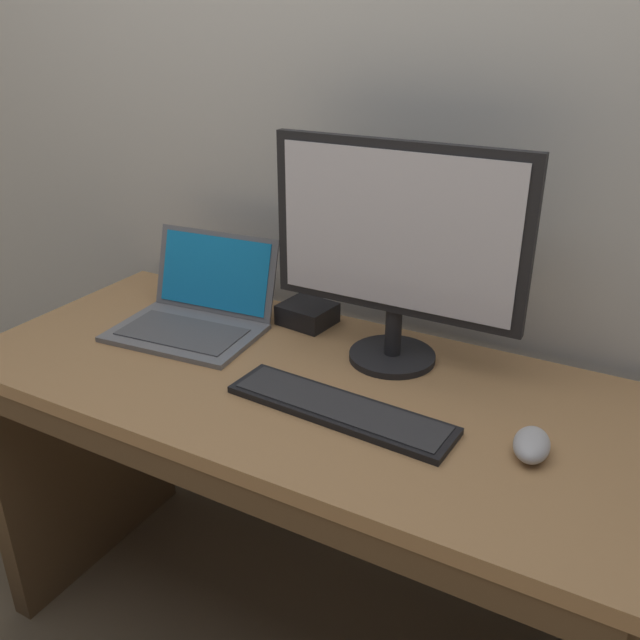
{
  "coord_description": "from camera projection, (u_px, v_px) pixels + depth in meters",
  "views": [
    {
      "loc": [
        0.63,
        -1.04,
        1.46
      ],
      "look_at": [
        0.06,
        0.0,
        0.91
      ],
      "focal_mm": 37.5,
      "sensor_mm": 36.0,
      "label": 1
    }
  ],
  "objects": [
    {
      "name": "laptop_space_gray",
      "position": [
        195.0,
        313.0,
        1.58
      ],
      "size": [
        0.36,
        0.32,
        0.2
      ],
      "color": "slate",
      "rests_on": "desk"
    },
    {
      "name": "computer_mouse",
      "position": [
        532.0,
        445.0,
        1.13
      ],
      "size": [
        0.07,
        0.11,
        0.04
      ],
      "primitive_type": "ellipsoid",
      "rotation": [
        0.0,
        0.0,
        0.13
      ],
      "color": "#B7B7BC",
      "rests_on": "desk"
    },
    {
      "name": "desk",
      "position": [
        295.0,
        477.0,
        1.49
      ],
      "size": [
        1.42,
        0.64,
        0.77
      ],
      "color": "#A87A4C",
      "rests_on": "ground"
    },
    {
      "name": "ground_plane",
      "position": [
        300.0,
        639.0,
        1.71
      ],
      "size": [
        14.0,
        14.0,
        0.0
      ],
      "primitive_type": "plane",
      "color": "brown"
    },
    {
      "name": "external_drive_box",
      "position": [
        307.0,
        314.0,
        1.61
      ],
      "size": [
        0.13,
        0.12,
        0.05
      ],
      "primitive_type": "cube",
      "rotation": [
        0.0,
        0.0,
        -0.12
      ],
      "color": "black",
      "rests_on": "desk"
    },
    {
      "name": "wired_keyboard",
      "position": [
        340.0,
        409.0,
        1.26
      ],
      "size": [
        0.46,
        0.14,
        0.02
      ],
      "color": "black",
      "rests_on": "desk"
    },
    {
      "name": "external_monitor",
      "position": [
        396.0,
        246.0,
        1.34
      ],
      "size": [
        0.54,
        0.19,
        0.47
      ],
      "color": "black",
      "rests_on": "desk"
    }
  ]
}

